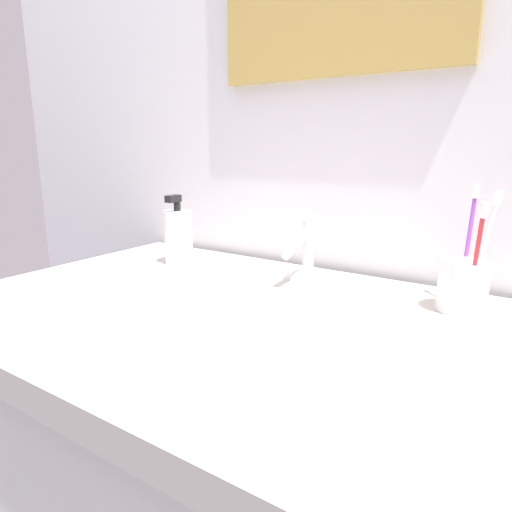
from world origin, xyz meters
name	(u,v)px	position (x,y,z in m)	size (l,w,h in m)	color
tiled_wall_back	(340,99)	(0.00, 0.37, 1.20)	(2.27, 0.04, 2.40)	silver
sink_basin	(246,336)	(0.00, 0.01, 0.78)	(0.45, 0.45, 0.13)	white
faucet	(307,247)	(0.00, 0.23, 0.90)	(0.02, 0.14, 0.14)	silver
toothbrush_cup	(463,286)	(0.31, 0.21, 0.87)	(0.08, 0.08, 0.09)	white
toothbrush_white	(485,242)	(0.33, 0.24, 0.95)	(0.03, 0.05, 0.20)	white
toothbrush_purple	(469,238)	(0.30, 0.25, 0.95)	(0.01, 0.06, 0.20)	purple
toothbrush_red	(477,252)	(0.33, 0.19, 0.94)	(0.02, 0.03, 0.18)	red
soap_dispenser	(178,236)	(-0.31, 0.19, 0.89)	(0.07, 0.07, 0.16)	white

